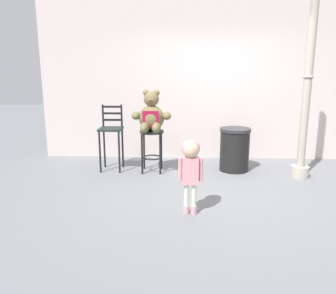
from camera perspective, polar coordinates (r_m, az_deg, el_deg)
The scene contains 8 objects.
ground_plane at distance 4.90m, azimuth 8.24°, elevation -7.24°, with size 24.00×24.00×0.00m, color slate.
building_wall at distance 6.57m, azimuth 6.97°, elevation 11.65°, with size 6.40×0.30×3.09m, color beige.
bar_stool_with_teddy at distance 5.59m, azimuth -2.78°, elevation 0.82°, with size 0.40×0.40×0.71m.
teddy_bear at distance 5.48m, azimuth -2.87°, elevation 5.28°, with size 0.65×0.58×0.67m.
child_walking at distance 3.88m, azimuth 3.89°, elevation -2.32°, with size 0.29×0.23×0.91m.
trash_bin at distance 5.79m, azimuth 11.29°, elevation -0.39°, with size 0.52×0.52×0.74m.
lamppost at distance 5.61m, azimuth 22.39°, elevation 5.82°, with size 0.29×0.29×2.74m.
bar_chair_empty at distance 5.76m, azimuth -9.67°, elevation 2.40°, with size 0.38×0.38×1.11m.
Camera 1 is at (-0.50, -4.58, 1.68)m, focal length 35.68 mm.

